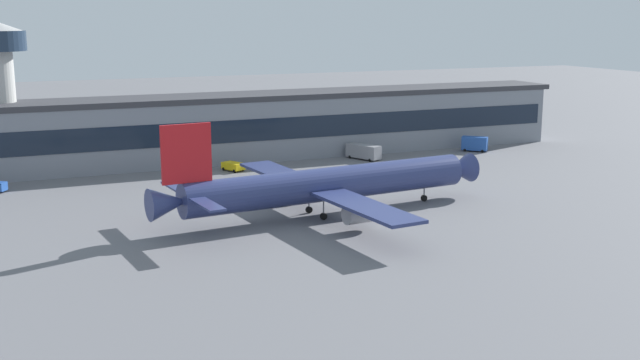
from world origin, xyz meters
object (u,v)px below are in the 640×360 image
at_px(stair_truck, 474,143).
at_px(airliner, 325,185).
at_px(pushback_tractor, 233,166).
at_px(fuel_truck, 363,151).

bearing_deg(stair_truck, airliner, -143.92).
relative_size(pushback_tractor, fuel_truck, 0.62).
bearing_deg(airliner, stair_truck, 36.08).
distance_m(airliner, pushback_tractor, 42.04).
distance_m(pushback_tractor, fuel_truck, 31.22).
distance_m(airliner, stair_truck, 71.22).
height_order(pushback_tractor, fuel_truck, fuel_truck).
distance_m(fuel_truck, stair_truck, 29.27).
height_order(airliner, stair_truck, airliner).
bearing_deg(stair_truck, fuel_truck, 177.68).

